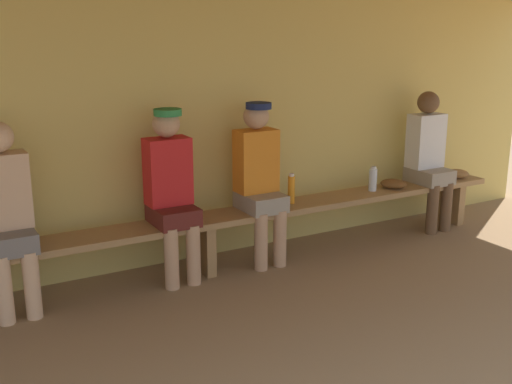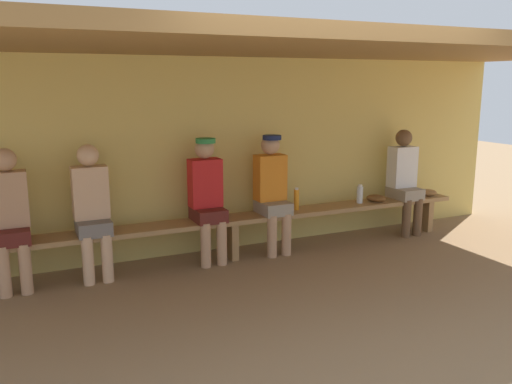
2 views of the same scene
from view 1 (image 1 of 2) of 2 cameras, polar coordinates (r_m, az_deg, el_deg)
The scene contains 11 objects.
ground_plane at distance 4.03m, azimuth 5.06°, elevation -14.36°, with size 24.00×24.00×0.00m, color #8C6D4C.
back_wall at distance 5.35m, azimuth -6.89°, elevation 5.50°, with size 8.00×0.20×2.20m, color #D8BC60.
bench at distance 5.12m, azimuth -4.69°, elevation -3.10°, with size 6.00×0.36×0.46m.
player_near_post at distance 4.92m, azimuth -7.60°, elevation 0.43°, with size 0.34×0.42×1.34m.
player_in_red at distance 6.38m, azimuth 15.22°, elevation 3.22°, with size 0.34×0.42×1.34m.
player_with_sunglasses at distance 4.63m, azimuth -21.43°, elevation -1.62°, with size 0.34×0.42×1.34m.
player_shirtless_tan at distance 5.25m, azimuth 0.31°, elevation 1.49°, with size 0.34×0.42×1.34m.
water_bottle_blue at distance 5.97m, azimuth 10.41°, elevation 1.14°, with size 0.07×0.07×0.23m.
water_bottle_clear at distance 5.46m, azimuth 3.18°, elevation 0.26°, with size 0.06×0.06×0.26m.
baseball_glove_worn at distance 6.10m, azimuth 12.20°, elevation 0.72°, with size 0.24×0.17×0.09m, color brown.
baseball_glove_dark_brown at distance 6.67m, azimuth 17.51°, elevation 1.57°, with size 0.24×0.17×0.09m, color olive.
Camera 1 is at (-2.02, -2.88, 1.97)m, focal length 44.70 mm.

